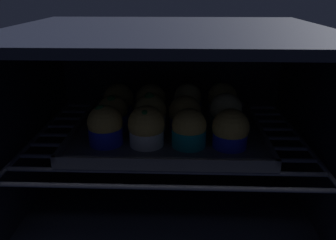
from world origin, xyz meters
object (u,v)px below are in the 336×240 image
at_px(muffin_row1_col0, 113,114).
at_px(muffin_row1_col3, 226,113).
at_px(muffin_row0_col3, 230,130).
at_px(muffin_row2_col3, 222,101).
at_px(muffin_row1_col1, 150,114).
at_px(muffin_row0_col0, 105,126).
at_px(muffin_row0_col1, 146,127).
at_px(muffin_row1_col2, 185,115).
at_px(baking_tray, 168,131).
at_px(muffin_row0_col2, 189,129).
at_px(muffin_row2_col1, 151,102).
at_px(muffin_row2_col2, 188,101).
at_px(muffin_row2_col0, 119,102).

distance_m(muffin_row1_col0, muffin_row1_col3, 0.23).
distance_m(muffin_row0_col3, muffin_row2_col3, 0.16).
bearing_deg(muffin_row1_col1, muffin_row0_col0, -137.83).
height_order(muffin_row0_col3, muffin_row2_col3, muffin_row2_col3).
height_order(muffin_row0_col1, muffin_row1_col2, muffin_row0_col1).
xyz_separation_m(baking_tray, muffin_row0_col0, (-0.11, -0.07, 0.04)).
relative_size(muffin_row0_col2, muffin_row1_col3, 0.93).
bearing_deg(muffin_row1_col3, muffin_row2_col1, 155.03).
bearing_deg(muffin_row0_col0, muffin_row1_col3, 18.44).
bearing_deg(muffin_row2_col2, muffin_row1_col2, -94.72).
bearing_deg(muffin_row1_col0, muffin_row0_col3, -18.36).
relative_size(muffin_row0_col1, muffin_row1_col1, 0.94).
xyz_separation_m(baking_tray, muffin_row1_col0, (-0.11, -0.00, 0.04)).
xyz_separation_m(muffin_row0_col1, muffin_row2_col0, (-0.08, 0.15, -0.00)).
relative_size(muffin_row0_col2, muffin_row1_col1, 0.89).
relative_size(muffin_row0_col1, muffin_row0_col2, 1.05).
height_order(muffin_row0_col2, muffin_row2_col1, muffin_row2_col1).
bearing_deg(muffin_row0_col0, muffin_row2_col3, 33.50).
xyz_separation_m(muffin_row1_col1, muffin_row2_col0, (-0.08, 0.08, -0.00)).
height_order(muffin_row1_col2, muffin_row2_col2, muffin_row2_col2).
distance_m(muffin_row1_col2, muffin_row2_col2, 0.08).
bearing_deg(muffin_row2_col2, muffin_row1_col3, -44.81).
distance_m(baking_tray, muffin_row2_col3, 0.15).
relative_size(muffin_row0_col2, muffin_row2_col2, 0.95).
height_order(muffin_row0_col3, muffin_row2_col2, muffin_row2_col2).
bearing_deg(muffin_row0_col2, baking_tray, 118.24).
relative_size(muffin_row0_col2, muffin_row1_col2, 0.99).
height_order(muffin_row1_col0, muffin_row2_col3, muffin_row2_col3).
xyz_separation_m(muffin_row0_col0, muffin_row1_col1, (0.08, 0.07, -0.00)).
height_order(muffin_row0_col1, muffin_row0_col2, muffin_row0_col1).
relative_size(muffin_row1_col0, muffin_row2_col3, 0.96).
bearing_deg(muffin_row0_col1, baking_tray, 64.12).
xyz_separation_m(muffin_row0_col2, muffin_row1_col0, (-0.15, 0.07, 0.00)).
height_order(muffin_row0_col2, muffin_row1_col3, muffin_row1_col3).
bearing_deg(muffin_row2_col1, muffin_row1_col3, -24.97).
bearing_deg(muffin_row1_col1, baking_tray, 4.98).
bearing_deg(muffin_row1_col1, muffin_row1_col0, 179.16).
bearing_deg(baking_tray, muffin_row2_col2, 62.41).
relative_size(baking_tray, muffin_row1_col0, 5.13).
xyz_separation_m(muffin_row2_col0, muffin_row2_col3, (0.23, 0.01, 0.00)).
bearing_deg(baking_tray, muffin_row0_col1, -115.88).
relative_size(muffin_row0_col3, muffin_row1_col2, 0.99).
bearing_deg(muffin_row0_col2, muffin_row2_col2, 89.94).
bearing_deg(muffin_row2_col0, muffin_row2_col2, 2.18).
relative_size(muffin_row0_col3, muffin_row1_col1, 0.90).
bearing_deg(muffin_row0_col0, muffin_row0_col2, -1.22).
height_order(muffin_row0_col1, muffin_row1_col3, muffin_row1_col3).
bearing_deg(muffin_row0_col1, muffin_row0_col3, -0.66).
distance_m(muffin_row0_col0, muffin_row2_col0, 0.15).
xyz_separation_m(muffin_row0_col3, muffin_row1_col2, (-0.08, 0.07, 0.00)).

